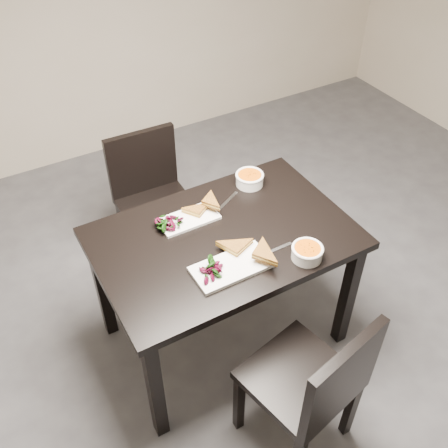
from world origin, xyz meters
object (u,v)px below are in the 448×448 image
table (224,250)px  soup_bowl_far (250,178)px  chair_far (152,194)px  plate_near (232,267)px  chair_near (315,383)px  soup_bowl_near (307,252)px  plate_far (189,219)px

table → soup_bowl_far: bearing=41.6°
chair_far → table: bearing=-84.4°
plate_near → soup_bowl_far: soup_bowl_far is taller
chair_near → soup_bowl_near: chair_near is taller
plate_near → plate_far: size_ratio=1.21×
plate_near → plate_far: 0.38m
chair_near → soup_bowl_near: 0.56m
chair_far → plate_near: 1.02m
table → chair_far: size_ratio=1.41×
chair_far → soup_bowl_far: chair_far is taller
soup_bowl_far → table: bearing=-138.4°
soup_bowl_near → chair_near: bearing=-118.8°
table → plate_far: size_ratio=4.17×
soup_bowl_near → soup_bowl_far: soup_bowl_far is taller
chair_near → plate_near: (-0.10, 0.52, 0.27)m
chair_far → plate_near: (-0.02, -0.98, 0.27)m
plate_far → table: bearing=-62.0°
chair_near → plate_near: size_ratio=2.44×
table → soup_bowl_far: (0.31, 0.28, 0.14)m
chair_far → plate_near: bearing=-89.7°
soup_bowl_near → plate_far: soup_bowl_near is taller
plate_near → soup_bowl_far: bearing=50.9°
table → plate_far: plate_far is taller
chair_near → soup_bowl_far: bearing=61.7°
soup_bowl_far → chair_far: bearing=126.1°
table → soup_bowl_near: 0.42m
chair_far → soup_bowl_far: (0.36, -0.50, 0.30)m
chair_far → plate_near: chair_far is taller
soup_bowl_far → soup_bowl_near: bearing=-96.3°
table → chair_near: chair_near is taller
chair_near → plate_far: 0.94m
table → chair_near: (0.02, -0.72, -0.17)m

